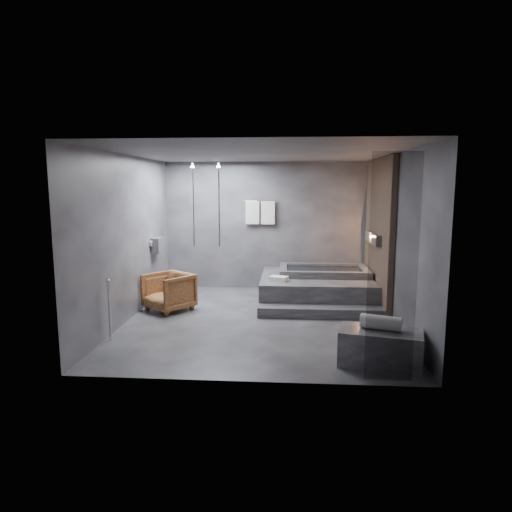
{
  "coord_description": "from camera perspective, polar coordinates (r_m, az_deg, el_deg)",
  "views": [
    {
      "loc": [
        0.49,
        -7.56,
        2.28
      ],
      "look_at": [
        -0.09,
        0.3,
        1.07
      ],
      "focal_mm": 32.0,
      "sensor_mm": 36.0,
      "label": 1
    }
  ],
  "objects": [
    {
      "name": "tub_step",
      "position": [
        8.15,
        8.03,
        -6.92
      ],
      "size": [
        2.2,
        0.36,
        0.18
      ],
      "primitive_type": "cube",
      "color": "#2F2F31",
      "rests_on": "ground"
    },
    {
      "name": "room",
      "position": [
        7.82,
        3.49,
        4.72
      ],
      "size": [
        5.0,
        5.04,
        2.82
      ],
      "color": "#2A2A2C",
      "rests_on": "ground"
    },
    {
      "name": "deck_towel",
      "position": [
        8.65,
        2.87,
        -2.84
      ],
      "size": [
        0.38,
        0.33,
        0.09
      ],
      "primitive_type": "cube",
      "rotation": [
        0.0,
        0.0,
        -0.36
      ],
      "color": "silver",
      "rests_on": "tub_deck"
    },
    {
      "name": "driftwood_chair",
      "position": [
        8.58,
        -10.85,
        -4.41
      ],
      "size": [
        1.05,
        1.06,
        0.69
      ],
      "primitive_type": "imported",
      "rotation": [
        0.0,
        0.0,
        -0.66
      ],
      "color": "#4C2913",
      "rests_on": "ground"
    },
    {
      "name": "tub_deck",
      "position": [
        9.25,
        7.57,
        -4.0
      ],
      "size": [
        2.2,
        2.0,
        0.5
      ],
      "primitive_type": "cube",
      "color": "#2F2F31",
      "rests_on": "ground"
    },
    {
      "name": "rolled_towel",
      "position": [
        6.1,
        15.36,
        -8.02
      ],
      "size": [
        0.55,
        0.35,
        0.19
      ],
      "primitive_type": "cylinder",
      "rotation": [
        0.0,
        1.57,
        -0.35
      ],
      "color": "white",
      "rests_on": "concrete_bench"
    },
    {
      "name": "concrete_bench",
      "position": [
        6.17,
        15.25,
        -10.97
      ],
      "size": [
        1.12,
        0.78,
        0.46
      ],
      "primitive_type": "cube",
      "rotation": [
        0.0,
        0.0,
        -0.23
      ],
      "color": "#363638",
      "rests_on": "ground"
    }
  ]
}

